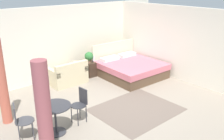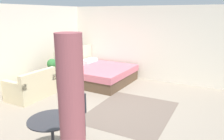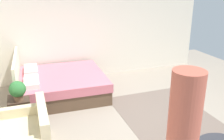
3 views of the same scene
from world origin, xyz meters
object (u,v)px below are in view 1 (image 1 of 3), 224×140
Objects in this scene: couch at (68,76)px; cafe_chair_near_window at (20,119)px; nightstand at (91,69)px; potted_plant at (89,57)px; cafe_chair_near_couch at (81,102)px; vase at (93,58)px; bed at (130,68)px; balcony_table at (55,114)px.

cafe_chair_near_window reaches higher than couch.
nightstand is 1.36× the size of potted_plant.
potted_plant is at bearing 50.22° from cafe_chair_near_couch.
nightstand is 0.39m from vase.
bed is 1.78× the size of couch.
balcony_table is at bearing -175.89° from cafe_chair_near_couch.
bed is 4.04× the size of nightstand.
bed reaches higher than vase.
cafe_chair_near_window reaches higher than vase.
couch is at bearing -174.21° from vase.
couch is (-2.12, 0.87, -0.01)m from bed.
bed is at bearing 24.87° from cafe_chair_near_couch.
nightstand is 0.62× the size of cafe_chair_near_couch.
couch is at bearing -175.33° from potted_plant.
cafe_chair_near_window is (-4.61, -1.29, 0.24)m from bed.
couch is 2.27× the size of nightstand.
vase is (0.22, 0.04, -0.11)m from potted_plant.
bed is 2.29m from couch.
potted_plant reaches higher than couch.
bed is at bearing 15.61° from cafe_chair_near_window.
couch is 2.57m from cafe_chair_near_couch.
potted_plant reaches higher than vase.
bed reaches higher than couch.
vase is (1.18, 0.12, 0.35)m from couch.
nightstand is 0.50m from potted_plant.
cafe_chair_near_window is at bearing -147.73° from nightstand.
bed is 1.40m from vase.
balcony_table is (-2.84, -2.48, 0.23)m from nightstand.
couch is 3.30m from cafe_chair_near_window.
potted_plant is 0.46× the size of cafe_chair_near_couch.
balcony_table is 0.75m from cafe_chair_near_window.
cafe_chair_near_couch is at bearing 4.11° from balcony_table.
balcony_table is 0.85× the size of cafe_chair_near_window.
couch reaches higher than vase.
potted_plant is at bearing 41.94° from balcony_table.
nightstand is at bearing 5.33° from potted_plant.
vase reaches higher than nightstand.
cafe_chair_near_couch is at bearing -132.24° from vase.
cafe_chair_near_window reaches higher than balcony_table.
couch is 1.40× the size of cafe_chair_near_window.
cafe_chair_near_window is (-0.71, 0.23, 0.04)m from balcony_table.
potted_plant reaches higher than cafe_chair_near_couch.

